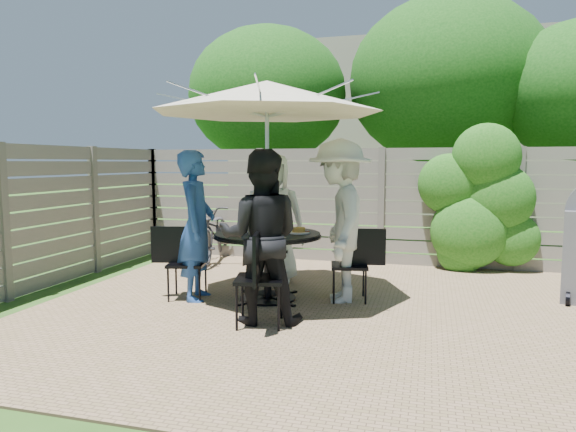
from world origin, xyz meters
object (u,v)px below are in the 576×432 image
(syrup_jug, at_px, (263,225))
(person_left, at_px, (197,226))
(person_front, at_px, (261,237))
(person_right, at_px, (339,221))
(plate_front, at_px, (265,235))
(umbrella, at_px, (267,97))
(glass_right, at_px, (290,226))
(chair_right, at_px, (350,280))
(plate_left, at_px, (237,231))
(chair_left, at_px, (186,278))
(bicycle, at_px, (215,233))
(coffee_cup, at_px, (277,225))
(person_back, at_px, (273,219))
(chair_front, at_px, (260,298))
(plate_right, at_px, (299,231))
(glass_left, at_px, (244,228))
(patio_table, at_px, (268,253))
(plate_back, at_px, (270,227))
(glass_front, at_px, (275,230))
(chair_back, at_px, (274,261))

(syrup_jug, bearing_deg, person_left, -163.33)
(person_front, relative_size, person_right, 0.93)
(person_right, distance_m, plate_front, 0.91)
(umbrella, relative_size, glass_right, 22.37)
(chair_right, xyz_separation_m, plate_left, (-1.29, -0.30, 0.57))
(chair_left, distance_m, bicycle, 2.40)
(person_left, height_order, coffee_cup, person_left)
(person_back, xyz_separation_m, syrup_jug, (0.12, -0.77, 0.01))
(person_back, xyz_separation_m, glass_right, (0.42, -0.65, 0.00))
(chair_front, height_order, plate_left, chair_front)
(chair_left, distance_m, person_front, 1.41)
(plate_right, bearing_deg, plate_front, -122.04)
(chair_right, height_order, plate_front, plate_front)
(person_back, bearing_deg, plate_left, -113.45)
(person_back, height_order, person_left, person_left)
(person_right, bearing_deg, bicycle, -141.75)
(person_left, distance_m, glass_left, 0.58)
(patio_table, height_order, person_right, person_right)
(plate_back, relative_size, glass_left, 1.86)
(glass_left, distance_m, bicycle, 2.65)
(glass_right, height_order, coffee_cup, glass_right)
(umbrella, distance_m, plate_left, 1.56)
(umbrella, bearing_deg, chair_front, -77.05)
(umbrella, height_order, syrup_jug, umbrella)
(glass_left, relative_size, glass_front, 1.00)
(patio_table, xyz_separation_m, glass_right, (0.23, 0.16, 0.31))
(patio_table, relative_size, chair_front, 1.52)
(plate_right, xyz_separation_m, glass_right, (-0.12, 0.08, 0.05))
(person_right, relative_size, glass_right, 13.45)
(chair_left, xyz_separation_m, person_left, (0.13, 0.03, 0.62))
(plate_front, xyz_separation_m, plate_right, (0.27, 0.43, 0.00))
(chair_left, bearing_deg, plate_left, -0.61)
(umbrella, xyz_separation_m, plate_back, (-0.08, 0.35, -1.52))
(glass_left, bearing_deg, bicycle, 120.65)
(patio_table, xyz_separation_m, bicycle, (-1.57, 2.09, -0.09))
(bicycle, bearing_deg, plate_left, -71.65)
(plate_back, bearing_deg, chair_left, -146.57)
(chair_back, distance_m, person_front, 1.89)
(plate_back, distance_m, glass_right, 0.37)
(plate_right, relative_size, syrup_jug, 1.62)
(person_left, height_order, person_right, person_right)
(person_front, relative_size, coffee_cup, 14.57)
(person_back, height_order, person_front, same)
(person_back, height_order, syrup_jug, person_back)
(glass_left, bearing_deg, chair_left, -175.49)
(chair_right, bearing_deg, plate_back, -18.51)
(plate_left, bearing_deg, chair_right, 12.94)
(chair_front, height_order, plate_back, chair_front)
(bicycle, bearing_deg, coffee_cup, -59.85)
(glass_right, bearing_deg, patio_table, -145.04)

